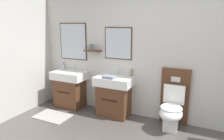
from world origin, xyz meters
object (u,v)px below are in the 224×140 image
Objects in this scene: toothbrush_cup at (63,67)px; soap_dispenser at (131,73)px; folded_hand_towel at (109,77)px; vanity_sink_right at (114,95)px; toilet at (173,107)px; vanity_sink_left at (70,88)px.

toothbrush_cup is 1.59m from soap_dispenser.
toothbrush_cup is 0.91× the size of folded_hand_towel.
folded_hand_towel is at bearing -138.22° from soap_dispenser.
folded_hand_towel is at bearing -107.32° from vanity_sink_right.
toilet is 2.45m from toothbrush_cup.
toilet is at bearing 5.84° from folded_hand_towel.
vanity_sink_right is 1.10m from toilet.
toothbrush_cup reaches higher than vanity_sink_right.
vanity_sink_right is 1.38m from toothbrush_cup.
toilet is at bearing -11.80° from soap_dispenser.
toilet is at bearing -3.83° from toothbrush_cup.
toothbrush_cup reaches higher than folded_hand_towel.
toilet reaches higher than toothbrush_cup.
vanity_sink_left is at bearing -28.82° from toothbrush_cup.
soap_dispenser is 0.43m from folded_hand_towel.
vanity_sink_left and vanity_sink_right have the same top height.
vanity_sink_right is (1.04, 0.00, 0.00)m from vanity_sink_left.
soap_dispenser is (1.32, 0.16, 0.43)m from vanity_sink_left.
toothbrush_cup is (-1.31, 0.15, 0.42)m from vanity_sink_right.
vanity_sink_left is at bearing 180.00° from vanity_sink_right.
toilet is at bearing -0.60° from vanity_sink_right.
toilet is (2.14, -0.01, -0.03)m from vanity_sink_left.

